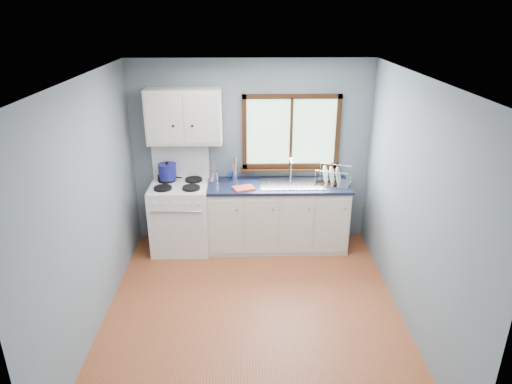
{
  "coord_description": "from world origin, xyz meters",
  "views": [
    {
      "loc": [
        -0.05,
        -4.11,
        3.09
      ],
      "look_at": [
        0.05,
        0.9,
        1.05
      ],
      "focal_mm": 32.0,
      "sensor_mm": 36.0,
      "label": 1
    }
  ],
  "objects_px": {
    "gas_range": "(181,215)",
    "stockpot": "(167,171)",
    "utensil_crock": "(214,177)",
    "dish_rack": "(332,179)",
    "thermos": "(235,169)",
    "skillet": "(166,177)",
    "base_cabinets": "(277,219)",
    "sink": "(292,188)"
  },
  "relations": [
    {
      "from": "utensil_crock",
      "to": "sink",
      "type": "bearing_deg",
      "value": -5.24
    },
    {
      "from": "stockpot",
      "to": "gas_range",
      "type": "bearing_deg",
      "value": -41.35
    },
    {
      "from": "stockpot",
      "to": "dish_rack",
      "type": "distance_m",
      "value": 2.19
    },
    {
      "from": "skillet",
      "to": "thermos",
      "type": "distance_m",
      "value": 0.92
    },
    {
      "from": "base_cabinets",
      "to": "utensil_crock",
      "type": "relative_size",
      "value": 4.9
    },
    {
      "from": "sink",
      "to": "stockpot",
      "type": "relative_size",
      "value": 3.01
    },
    {
      "from": "gas_range",
      "to": "utensil_crock",
      "type": "bearing_deg",
      "value": 13.85
    },
    {
      "from": "utensil_crock",
      "to": "dish_rack",
      "type": "height_order",
      "value": "utensil_crock"
    },
    {
      "from": "skillet",
      "to": "stockpot",
      "type": "xyz_separation_m",
      "value": [
        0.03,
        -0.02,
        0.08
      ]
    },
    {
      "from": "stockpot",
      "to": "thermos",
      "type": "bearing_deg",
      "value": 2.76
    },
    {
      "from": "gas_range",
      "to": "stockpot",
      "type": "height_order",
      "value": "gas_range"
    },
    {
      "from": "thermos",
      "to": "base_cabinets",
      "type": "bearing_deg",
      "value": -16.17
    },
    {
      "from": "gas_range",
      "to": "utensil_crock",
      "type": "xyz_separation_m",
      "value": [
        0.46,
        0.11,
        0.5
      ]
    },
    {
      "from": "base_cabinets",
      "to": "sink",
      "type": "bearing_deg",
      "value": -0.13
    },
    {
      "from": "thermos",
      "to": "utensil_crock",
      "type": "bearing_deg",
      "value": -165.16
    },
    {
      "from": "sink",
      "to": "utensil_crock",
      "type": "xyz_separation_m",
      "value": [
        -1.03,
        0.09,
        0.14
      ]
    },
    {
      "from": "utensil_crock",
      "to": "gas_range",
      "type": "bearing_deg",
      "value": -166.15
    },
    {
      "from": "base_cabinets",
      "to": "skillet",
      "type": "bearing_deg",
      "value": 174.58
    },
    {
      "from": "gas_range",
      "to": "base_cabinets",
      "type": "bearing_deg",
      "value": 0.82
    },
    {
      "from": "base_cabinets",
      "to": "stockpot",
      "type": "distance_m",
      "value": 1.61
    },
    {
      "from": "gas_range",
      "to": "utensil_crock",
      "type": "height_order",
      "value": "gas_range"
    },
    {
      "from": "utensil_crock",
      "to": "thermos",
      "type": "height_order",
      "value": "utensil_crock"
    },
    {
      "from": "gas_range",
      "to": "dish_rack",
      "type": "height_order",
      "value": "gas_range"
    },
    {
      "from": "skillet",
      "to": "thermos",
      "type": "relative_size",
      "value": 1.1
    },
    {
      "from": "stockpot",
      "to": "dish_rack",
      "type": "xyz_separation_m",
      "value": [
        2.19,
        -0.11,
        -0.09
      ]
    },
    {
      "from": "thermos",
      "to": "skillet",
      "type": "bearing_deg",
      "value": -178.46
    },
    {
      "from": "gas_range",
      "to": "thermos",
      "type": "distance_m",
      "value": 0.95
    },
    {
      "from": "sink",
      "to": "thermos",
      "type": "xyz_separation_m",
      "value": [
        -0.75,
        0.17,
        0.22
      ]
    },
    {
      "from": "stockpot",
      "to": "utensil_crock",
      "type": "relative_size",
      "value": 0.74
    },
    {
      "from": "skillet",
      "to": "thermos",
      "type": "height_order",
      "value": "thermos"
    },
    {
      "from": "skillet",
      "to": "dish_rack",
      "type": "height_order",
      "value": "dish_rack"
    },
    {
      "from": "base_cabinets",
      "to": "utensil_crock",
      "type": "bearing_deg",
      "value": 173.69
    },
    {
      "from": "gas_range",
      "to": "base_cabinets",
      "type": "height_order",
      "value": "gas_range"
    },
    {
      "from": "gas_range",
      "to": "sink",
      "type": "distance_m",
      "value": 1.53
    },
    {
      "from": "utensil_crock",
      "to": "skillet",
      "type": "bearing_deg",
      "value": 175.75
    },
    {
      "from": "utensil_crock",
      "to": "dish_rack",
      "type": "distance_m",
      "value": 1.57
    },
    {
      "from": "base_cabinets",
      "to": "sink",
      "type": "distance_m",
      "value": 0.48
    },
    {
      "from": "sink",
      "to": "skillet",
      "type": "height_order",
      "value": "sink"
    },
    {
      "from": "dish_rack",
      "to": "utensil_crock",
      "type": "bearing_deg",
      "value": -161.65
    },
    {
      "from": "sink",
      "to": "skillet",
      "type": "relative_size",
      "value": 2.41
    },
    {
      "from": "stockpot",
      "to": "skillet",
      "type": "bearing_deg",
      "value": 145.56
    },
    {
      "from": "gas_range",
      "to": "utensil_crock",
      "type": "distance_m",
      "value": 0.69
    }
  ]
}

